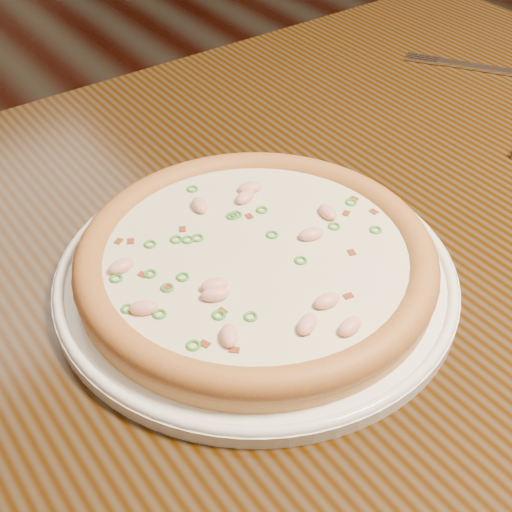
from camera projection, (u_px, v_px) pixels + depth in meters
ground at (232, 337)px, 1.63m from camera, size 9.00×9.00×0.00m
hero_table at (316, 280)px, 0.81m from camera, size 1.20×0.80×0.75m
plate at (256, 274)px, 0.65m from camera, size 0.37×0.37×0.02m
pizza at (256, 259)px, 0.64m from camera, size 0.33×0.33×0.03m
fork at (473, 66)px, 1.00m from camera, size 0.11×0.16×0.00m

